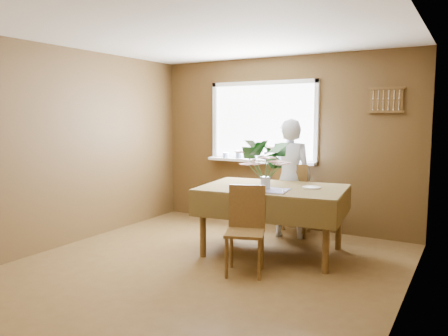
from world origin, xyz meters
The scene contains 14 objects.
floor centered at (0.00, 0.00, 0.00)m, with size 4.50×4.50×0.00m, color brown.
ceiling centered at (0.00, 0.00, 2.50)m, with size 4.50×4.50×0.00m, color white.
wall_back centered at (0.00, 2.25, 1.25)m, with size 4.00×4.00×0.00m, color brown.
wall_left centered at (-2.00, 0.00, 1.25)m, with size 4.50×4.50×0.00m, color brown.
wall_right centered at (2.00, 0.00, 1.25)m, with size 4.50×4.50×0.00m, color brown.
window_assembly centered at (-0.30, 2.20, 1.35)m, with size 1.72×0.20×1.22m.
spoon_rack centered at (1.45, 2.22, 1.85)m, with size 0.44×0.05×0.33m.
dining_table centered at (0.43, 0.97, 0.71)m, with size 1.79×1.33×0.82m.
chair_far centered at (0.36, 1.81, 0.55)m, with size 0.50×0.50×1.01m.
chair_near centered at (0.43, 0.26, 0.50)m, with size 0.50×0.50×0.91m.
seated_woman centered at (0.33, 1.73, 0.81)m, with size 0.59×0.39×1.61m, color white.
flower_bouquet centered at (0.42, 0.77, 1.13)m, with size 0.58×0.58×0.50m.
side_plate centered at (0.85, 1.11, 0.81)m, with size 0.21×0.21×0.01m, color white.
table_knife centered at (0.65, 0.73, 0.82)m, with size 0.02×0.23×0.00m, color silver.
Camera 1 is at (2.49, -3.74, 1.63)m, focal length 35.00 mm.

